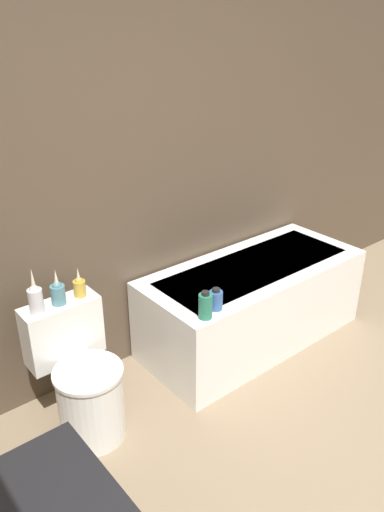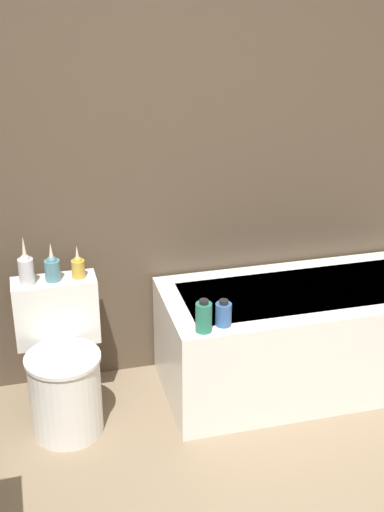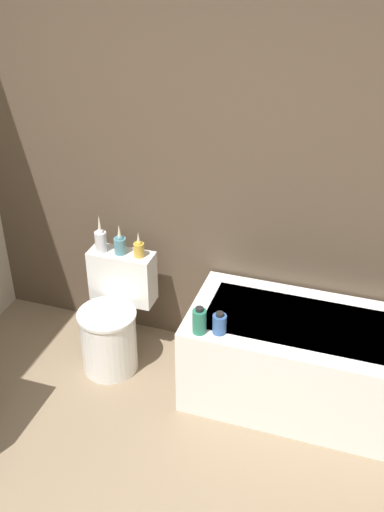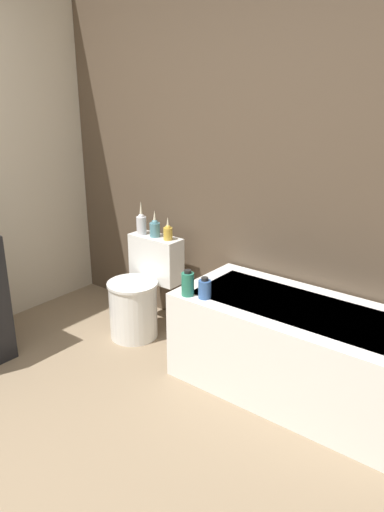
{
  "view_description": "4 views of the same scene",
  "coord_description": "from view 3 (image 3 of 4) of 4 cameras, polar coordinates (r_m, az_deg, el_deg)",
  "views": [
    {
      "loc": [
        -1.41,
        -0.37,
        2.07
      ],
      "look_at": [
        0.14,
        1.52,
        0.9
      ],
      "focal_mm": 35.0,
      "sensor_mm": 36.0,
      "label": 1
    },
    {
      "loc": [
        -0.64,
        -1.39,
        2.27
      ],
      "look_at": [
        0.1,
        1.52,
        0.9
      ],
      "focal_mm": 50.0,
      "sensor_mm": 36.0,
      "label": 2
    },
    {
      "loc": [
        0.9,
        -1.08,
        2.62
      ],
      "look_at": [
        0.04,
        1.54,
        0.96
      ],
      "focal_mm": 42.0,
      "sensor_mm": 36.0,
      "label": 3
    },
    {
      "loc": [
        1.87,
        -0.77,
        1.82
      ],
      "look_at": [
        0.12,
        1.44,
        0.81
      ],
      "focal_mm": 35.0,
      "sensor_mm": 36.0,
      "label": 4
    }
  ],
  "objects": [
    {
      "name": "toilet",
      "position": [
        3.85,
        -7.51,
        -6.06
      ],
      "size": [
        0.42,
        0.53,
        0.71
      ],
      "color": "white",
      "rests_on": "ground"
    },
    {
      "name": "wall_back_tiled",
      "position": [
        3.52,
        2.13,
        9.03
      ],
      "size": [
        6.4,
        0.06,
        2.6
      ],
      "color": "brown",
      "rests_on": "ground_plane"
    },
    {
      "name": "vase_gold",
      "position": [
        3.75,
        -8.7,
        1.61
      ],
      "size": [
        0.07,
        0.07,
        0.25
      ],
      "color": "silver",
      "rests_on": "toilet"
    },
    {
      "name": "vase_silver",
      "position": [
        3.72,
        -6.88,
        1.18
      ],
      "size": [
        0.08,
        0.08,
        0.2
      ],
      "color": "teal",
      "rests_on": "toilet"
    },
    {
      "name": "vase_bronze",
      "position": [
        3.68,
        -5.08,
        0.77
      ],
      "size": [
        0.07,
        0.07,
        0.17
      ],
      "color": "gold",
      "rests_on": "toilet"
    },
    {
      "name": "shampoo_bottle_tall",
      "position": [
        3.26,
        0.7,
        -6.2
      ],
      "size": [
        0.08,
        0.08,
        0.16
      ],
      "color": "#267259",
      "rests_on": "bathtub"
    },
    {
      "name": "bathtub",
      "position": [
        3.61,
        12.33,
        -10.1
      ],
      "size": [
        1.57,
        0.68,
        0.57
      ],
      "color": "white",
      "rests_on": "ground"
    },
    {
      "name": "shampoo_bottle_short",
      "position": [
        3.27,
        2.63,
        -6.45
      ],
      "size": [
        0.08,
        0.08,
        0.13
      ],
      "color": "#335999",
      "rests_on": "bathtub"
    }
  ]
}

